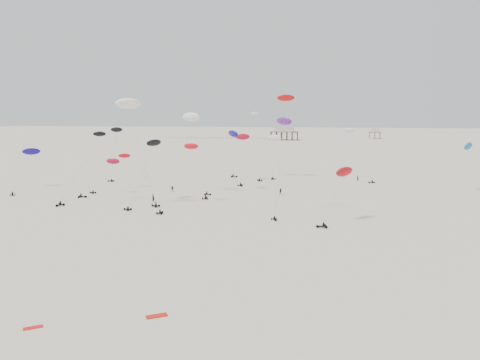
% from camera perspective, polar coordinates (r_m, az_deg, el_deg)
% --- Properties ---
extents(ground_plane, '(900.00, 900.00, 0.00)m').
position_cam_1_polar(ground_plane, '(208.67, 5.12, 2.46)').
color(ground_plane, beige).
extents(pavilion_main, '(21.00, 13.00, 9.80)m').
position_cam_1_polar(pavilion_main, '(358.34, 5.41, 5.55)').
color(pavilion_main, brown).
rests_on(pavilion_main, ground).
extents(pavilion_small, '(9.00, 7.00, 8.00)m').
position_cam_1_polar(pavilion_small, '(389.88, 16.10, 5.37)').
color(pavilion_small, brown).
rests_on(pavilion_small, ground).
extents(pier_fence, '(80.20, 0.20, 1.50)m').
position_cam_1_polar(pier_fence, '(365.98, -2.77, 5.09)').
color(pier_fence, black).
rests_on(pier_fence, ground).
extents(rig_0, '(3.99, 11.46, 25.20)m').
position_cam_1_polar(rig_0, '(96.78, 5.29, 6.66)').
color(rig_0, black).
rests_on(rig_0, ground).
extents(rig_1, '(5.61, 15.27, 18.24)m').
position_cam_1_polar(rig_1, '(105.26, -7.16, 1.60)').
color(rig_1, black).
rests_on(rig_1, ground).
extents(rig_2, '(7.38, 12.52, 13.86)m').
position_cam_1_polar(rig_2, '(131.97, -15.01, 1.61)').
color(rig_2, black).
rests_on(rig_2, ground).
extents(rig_3, '(9.42, 9.32, 17.65)m').
position_cam_1_polar(rig_3, '(113.23, -19.26, 0.77)').
color(rig_3, black).
rests_on(rig_3, ground).
extents(rig_4, '(9.71, 11.26, 14.71)m').
position_cam_1_polar(rig_4, '(138.57, 26.37, 3.21)').
color(rig_4, black).
rests_on(rig_4, ground).
extents(rig_5, '(4.59, 13.69, 16.50)m').
position_cam_1_polar(rig_5, '(141.00, 0.27, 3.86)').
color(rig_5, black).
rests_on(rig_5, ground).
extents(rig_6, '(6.92, 17.09, 16.63)m').
position_cam_1_polar(rig_6, '(141.80, -24.43, 2.39)').
color(rig_6, black).
rests_on(rig_6, ground).
extents(rig_7, '(8.44, 12.69, 22.41)m').
position_cam_1_polar(rig_7, '(155.64, 0.63, 4.55)').
color(rig_7, black).
rests_on(rig_7, ground).
extents(rig_8, '(7.25, 15.82, 17.04)m').
position_cam_1_polar(rig_8, '(153.08, 4.01, 4.48)').
color(rig_8, black).
rests_on(rig_8, ground).
extents(rig_9, '(9.89, 11.49, 17.88)m').
position_cam_1_polar(rig_9, '(149.66, 13.84, 4.17)').
color(rig_9, black).
rests_on(rig_9, ground).
extents(rig_10, '(4.69, 15.94, 17.90)m').
position_cam_1_polar(rig_10, '(111.05, -11.10, 2.88)').
color(rig_10, black).
rests_on(rig_10, ground).
extents(rig_11, '(7.91, 9.37, 11.55)m').
position_cam_1_polar(rig_11, '(124.25, -16.61, 0.65)').
color(rig_11, black).
rests_on(rig_11, ground).
extents(rig_12, '(3.89, 7.12, 16.53)m').
position_cam_1_polar(rig_12, '(150.05, -15.01, 4.16)').
color(rig_12, black).
rests_on(rig_12, ground).
extents(rig_13, '(7.38, 9.98, 11.65)m').
position_cam_1_polar(rig_13, '(91.18, 12.07, -0.32)').
color(rig_13, black).
rests_on(rig_13, ground).
extents(rig_14, '(8.49, 11.98, 17.48)m').
position_cam_1_polar(rig_14, '(124.62, -1.27, 4.66)').
color(rig_14, black).
rests_on(rig_14, ground).
extents(rig_15, '(7.41, 10.86, 19.80)m').
position_cam_1_polar(rig_15, '(151.61, 5.28, 6.61)').
color(rig_15, black).
rests_on(rig_15, ground).
extents(rig_16, '(9.31, 11.48, 21.70)m').
position_cam_1_polar(rig_16, '(120.81, -5.69, 6.30)').
color(rig_16, black).
rests_on(rig_16, ground).
extents(rig_17, '(10.34, 4.00, 24.36)m').
position_cam_1_polar(rig_17, '(107.04, -13.07, 7.51)').
color(rig_17, black).
rests_on(rig_17, ground).
extents(spectator_0, '(0.98, 0.86, 2.26)m').
position_cam_1_polar(spectator_0, '(112.10, -10.52, -2.67)').
color(spectator_0, black).
rests_on(spectator_0, ground).
extents(spectator_1, '(1.01, 0.66, 1.95)m').
position_cam_1_polar(spectator_1, '(120.80, 4.98, -1.77)').
color(spectator_1, black).
rests_on(spectator_1, ground).
extents(spectator_2, '(1.27, 0.86, 1.98)m').
position_cam_1_polar(spectator_2, '(125.65, -8.25, -1.44)').
color(spectator_2, black).
rests_on(spectator_2, ground).
extents(spectator_3, '(0.87, 0.88, 2.01)m').
position_cam_1_polar(spectator_3, '(148.52, 14.15, -0.11)').
color(spectator_3, black).
rests_on(spectator_3, ground).
extents(grounded_kite_a, '(2.34, 1.93, 0.08)m').
position_cam_1_polar(grounded_kite_a, '(51.29, -10.12, -16.04)').
color(grounded_kite_a, red).
rests_on(grounded_kite_a, ground).
extents(grounded_kite_b, '(1.87, 1.61, 0.07)m').
position_cam_1_polar(grounded_kite_b, '(52.29, -23.92, -16.16)').
color(grounded_kite_b, red).
rests_on(grounded_kite_b, ground).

